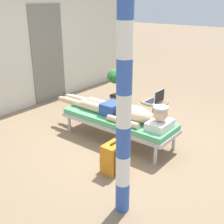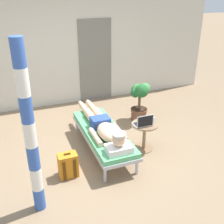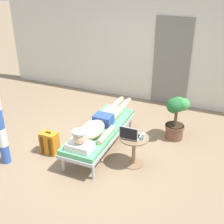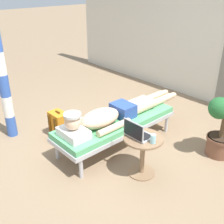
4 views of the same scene
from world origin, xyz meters
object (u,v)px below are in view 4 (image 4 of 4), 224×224
at_px(laptop, 137,133).
at_px(backpack, 59,125).
at_px(side_table, 143,149).
at_px(lounge_chair, 116,123).
at_px(drink_glass, 153,139).
at_px(person_reclining, 113,114).
at_px(potted_plant, 224,122).
at_px(porch_post, 0,64).

xyz_separation_m(laptop, backpack, (-1.42, -0.21, -0.39)).
bearing_deg(side_table, laptop, -139.48).
distance_m(lounge_chair, backpack, 0.92).
xyz_separation_m(side_table, drink_glass, (0.15, -0.01, 0.22)).
relative_size(person_reclining, side_table, 4.15).
height_order(drink_glass, potted_plant, potted_plant).
xyz_separation_m(person_reclining, side_table, (0.71, -0.16, -0.16)).
bearing_deg(porch_post, side_table, 21.87).
height_order(lounge_chair, drink_glass, drink_glass).
bearing_deg(side_table, potted_plant, 68.08).
relative_size(person_reclining, drink_glass, 20.21).
relative_size(backpack, porch_post, 0.18).
distance_m(laptop, potted_plant, 1.26).
relative_size(lounge_chair, side_table, 3.61).
height_order(side_table, porch_post, porch_post).
xyz_separation_m(backpack, porch_post, (-0.52, -0.54, 0.96)).
distance_m(side_table, potted_plant, 1.19).
relative_size(laptop, porch_post, 0.13).
height_order(laptop, porch_post, porch_post).
bearing_deg(laptop, drink_glass, 12.07).
height_order(drink_glass, porch_post, porch_post).
distance_m(potted_plant, porch_post, 3.16).
bearing_deg(laptop, backpack, -171.48).
bearing_deg(drink_glass, potted_plant, 75.20).
distance_m(person_reclining, potted_plant, 1.49).
distance_m(drink_glass, potted_plant, 1.14).
bearing_deg(laptop, side_table, 40.52).
xyz_separation_m(lounge_chair, person_reclining, (0.00, -0.07, 0.17)).
height_order(backpack, porch_post, porch_post).
height_order(lounge_chair, potted_plant, potted_plant).
bearing_deg(lounge_chair, porch_post, -141.33).
distance_m(lounge_chair, potted_plant, 1.46).
relative_size(laptop, backpack, 0.73).
xyz_separation_m(backpack, potted_plant, (1.92, 1.36, 0.31)).
xyz_separation_m(laptop, drink_glass, (0.21, 0.04, -0.00)).
bearing_deg(person_reclining, laptop, -18.01).
distance_m(backpack, potted_plant, 2.38).
xyz_separation_m(lounge_chair, laptop, (0.65, -0.28, 0.24)).
bearing_deg(laptop, person_reclining, 161.99).
bearing_deg(laptop, porch_post, -158.82).
relative_size(backpack, potted_plant, 0.48).
bearing_deg(porch_post, person_reclining, 36.84).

